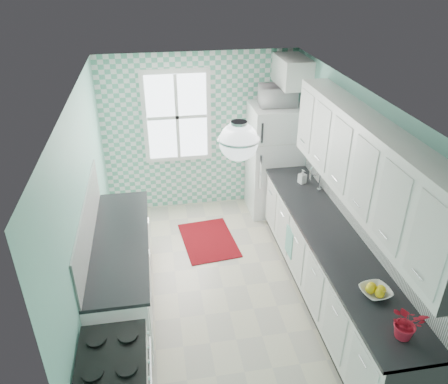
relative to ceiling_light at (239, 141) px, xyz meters
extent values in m
cube|color=beige|center=(0.00, 0.80, -2.33)|extent=(3.00, 4.40, 0.02)
cube|color=white|center=(0.00, 0.80, 0.19)|extent=(3.00, 4.40, 0.02)
cube|color=#7ABFAE|center=(0.00, 3.01, -1.07)|extent=(3.00, 0.02, 2.50)
cube|color=#7ABFAE|center=(0.00, -1.41, -1.07)|extent=(3.00, 0.02, 2.50)
cube|color=#7ABFAE|center=(-1.51, 0.80, -1.07)|extent=(0.02, 4.40, 2.50)
cube|color=#7ABFAE|center=(1.51, 0.80, -1.07)|extent=(0.02, 4.40, 2.50)
cube|color=#5EB394|center=(0.00, 2.99, -1.07)|extent=(3.00, 0.01, 2.50)
cube|color=white|center=(-0.35, 2.96, -0.77)|extent=(1.04, 0.05, 1.44)
cube|color=white|center=(-0.35, 2.95, -0.77)|extent=(0.90, 0.02, 1.30)
cube|color=white|center=(1.49, 0.40, -1.13)|extent=(0.02, 3.60, 0.51)
cube|color=white|center=(-1.49, 0.73, -1.13)|extent=(0.02, 2.15, 0.51)
cube|color=silver|center=(1.33, 0.20, -0.42)|extent=(0.33, 3.20, 0.90)
cube|color=silver|center=(1.30, 2.63, -0.07)|extent=(0.40, 0.74, 0.40)
cylinder|color=silver|center=(0.00, 0.00, 0.16)|extent=(0.14, 0.14, 0.04)
cylinder|color=silver|center=(0.00, 0.00, 0.09)|extent=(0.02, 0.02, 0.12)
sphere|color=white|center=(0.00, 0.00, 0.00)|extent=(0.34, 0.34, 0.34)
cube|color=white|center=(1.20, 0.40, -1.87)|extent=(0.60, 3.60, 0.90)
cube|color=black|center=(1.19, 0.40, -1.40)|extent=(0.63, 3.60, 0.04)
cube|color=white|center=(-1.20, 0.73, -1.87)|extent=(0.60, 2.15, 0.90)
cube|color=black|center=(-1.19, 0.73, -1.40)|extent=(0.63, 2.15, 0.04)
cube|color=silver|center=(1.11, 2.61, -1.44)|extent=(0.77, 0.72, 1.76)
cube|color=silver|center=(1.11, 2.25, -1.04)|extent=(0.75, 0.01, 0.02)
cube|color=silver|center=(0.80, 2.23, -0.83)|extent=(0.03, 0.03, 0.30)
cube|color=silver|center=(0.80, 2.23, -1.44)|extent=(0.03, 0.03, 0.54)
cube|color=black|center=(-1.20, -0.82, -1.47)|extent=(0.56, 0.71, 0.03)
cube|color=black|center=(-0.92, -0.82, -1.84)|extent=(0.01, 0.47, 0.28)
cube|color=silver|center=(1.20, 1.39, -1.40)|extent=(0.51, 0.43, 0.12)
cylinder|color=silver|center=(1.39, 1.39, -1.20)|extent=(0.02, 0.02, 0.30)
torus|color=silver|center=(1.31, 1.39, -1.01)|extent=(0.16, 0.02, 0.16)
cube|color=#6C0E00|center=(-0.05, 1.85, -2.32)|extent=(0.84, 1.11, 0.02)
cube|color=#69BCBB|center=(0.89, 0.98, -1.84)|extent=(0.11, 0.25, 0.39)
imported|color=white|center=(1.20, -0.59, -1.35)|extent=(0.31, 0.31, 0.07)
imported|color=#A01206|center=(1.20, -1.10, -1.23)|extent=(0.28, 0.24, 0.30)
imported|color=silver|center=(1.25, 1.68, -1.28)|extent=(0.12, 0.12, 0.20)
imported|color=white|center=(1.11, 2.61, -0.42)|extent=(0.56, 0.40, 0.30)
camera|label=1|loc=(-0.71, -3.41, 1.42)|focal=35.00mm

